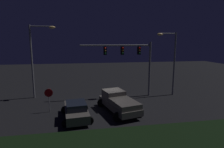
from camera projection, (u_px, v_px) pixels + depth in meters
ground_plane at (110, 105)px, 19.40m from camera, size 80.00×80.00×0.00m
pickup_truck at (118, 101)px, 17.42m from camera, size 3.71×5.72×1.80m
car_sedan at (76, 110)px, 15.73m from camera, size 2.78×4.56×1.51m
traffic_signal_gantry at (130, 56)px, 21.60m from camera, size 8.32×0.56×6.50m
street_lamp_left at (37, 53)px, 21.10m from camera, size 2.88×0.44×8.36m
street_lamp_right at (171, 56)px, 22.25m from camera, size 2.44×0.44×7.61m
stop_sign at (49, 96)px, 17.11m from camera, size 0.76×0.08×2.23m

